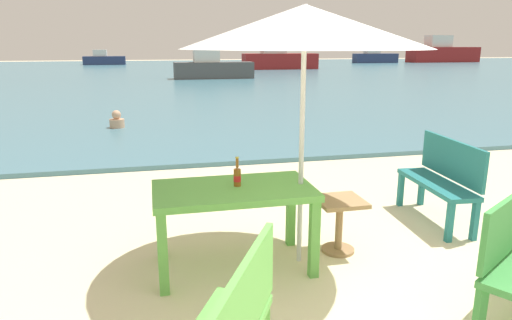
% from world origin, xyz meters
% --- Properties ---
extents(sea_water, '(120.00, 50.00, 0.08)m').
position_xyz_m(sea_water, '(0.00, 30.00, 0.04)').
color(sea_water, teal).
rests_on(sea_water, ground_plane).
extents(picnic_table_green, '(1.40, 0.80, 0.76)m').
position_xyz_m(picnic_table_green, '(-1.11, 1.48, 0.65)').
color(picnic_table_green, '#60B24C').
rests_on(picnic_table_green, ground_plane).
extents(beer_bottle_amber, '(0.07, 0.07, 0.26)m').
position_xyz_m(beer_bottle_amber, '(-1.07, 1.51, 0.85)').
color(beer_bottle_amber, brown).
rests_on(beer_bottle_amber, picnic_table_green).
extents(patio_umbrella, '(2.10, 2.10, 2.30)m').
position_xyz_m(patio_umbrella, '(-0.50, 1.46, 2.12)').
color(patio_umbrella, silver).
rests_on(patio_umbrella, ground_plane).
extents(side_table_wood, '(0.44, 0.44, 0.54)m').
position_xyz_m(side_table_wood, '(-0.06, 1.56, 0.35)').
color(side_table_wood, '#9E7A51').
rests_on(side_table_wood, ground_plane).
extents(bench_teal_center, '(0.45, 1.22, 0.95)m').
position_xyz_m(bench_teal_center, '(1.39, 2.05, 0.54)').
color(bench_teal_center, '#237275').
rests_on(bench_teal_center, ground_plane).
extents(swimmer_person, '(0.34, 0.34, 0.41)m').
position_xyz_m(swimmer_person, '(-2.58, 8.75, 0.24)').
color(swimmer_person, tan).
rests_on(swimmer_person, sea_water).
extents(boat_cargo_ship, '(5.84, 1.59, 2.12)m').
position_xyz_m(boat_cargo_ship, '(8.20, 32.95, 0.84)').
color(boat_cargo_ship, maroon).
rests_on(boat_cargo_ship, sea_water).
extents(boat_sailboat, '(3.85, 1.05, 1.40)m').
position_xyz_m(boat_sailboat, '(-5.93, 44.30, 0.58)').
color(boat_sailboat, navy).
rests_on(boat_sailboat, sea_water).
extents(boat_tanker, '(7.81, 2.13, 2.84)m').
position_xyz_m(boat_tanker, '(29.53, 42.95, 1.10)').
color(boat_tanker, maroon).
rests_on(boat_tanker, sea_water).
extents(boat_fishing_trawler, '(4.47, 1.22, 1.63)m').
position_xyz_m(boat_fishing_trawler, '(1.75, 24.02, 0.66)').
color(boat_fishing_trawler, '#4C4C4C').
rests_on(boat_fishing_trawler, sea_water).
extents(boat_barge, '(4.66, 1.27, 1.69)m').
position_xyz_m(boat_barge, '(21.38, 42.65, 0.69)').
color(boat_barge, navy).
rests_on(boat_barge, sea_water).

